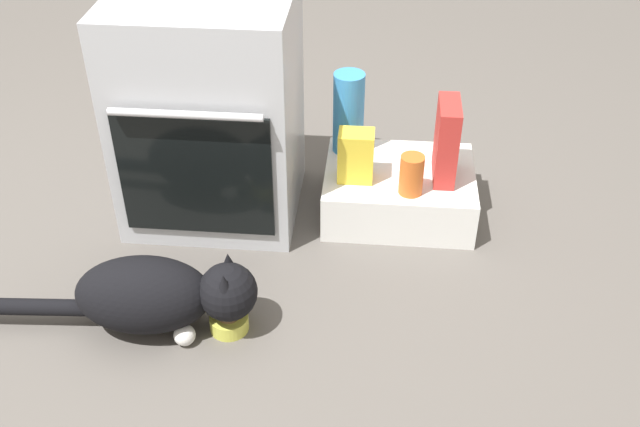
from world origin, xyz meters
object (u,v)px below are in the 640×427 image
oven (210,110)px  cat (158,295)px  sauce_jar (411,175)px  pantry_cabinet (399,191)px  snack_bag (356,156)px  water_bottle (348,113)px  cereal_box (446,141)px  food_bowl (229,321)px

oven → cat: bearing=-93.6°
oven → sauce_jar: oven is taller
pantry_cabinet → snack_bag: size_ratio=2.90×
oven → cat: (-0.04, -0.63, -0.26)m
sauce_jar → snack_bag: bearing=159.8°
water_bottle → cereal_box: (0.34, -0.15, -0.01)m
sauce_jar → water_bottle: bearing=131.3°
water_bottle → oven: bearing=-161.7°
pantry_cabinet → water_bottle: water_bottle is taller
pantry_cabinet → water_bottle: 0.33m
food_bowl → water_bottle: bearing=68.7°
sauce_jar → snack_bag: snack_bag is taller
cereal_box → snack_bag: 0.31m
sauce_jar → cat: bearing=-143.9°
oven → sauce_jar: bearing=-8.7°
cat → sauce_jar: 0.90m
water_bottle → cereal_box: size_ratio=1.07×
food_bowl → snack_bag: snack_bag is taller
sauce_jar → snack_bag: size_ratio=0.78×
cereal_box → snack_bag: bearing=-172.6°
oven → cat: 0.68m
food_bowl → water_bottle: 0.88m
oven → cat: size_ratio=0.94×
oven → water_bottle: oven is taller
food_bowl → cat: (-0.20, -0.01, 0.10)m
food_bowl → cat: size_ratio=0.14×
food_bowl → pantry_cabinet: bearing=52.6°
pantry_cabinet → cat: 0.96m
food_bowl → sauce_jar: sauce_jar is taller
cat → snack_bag: (0.54, 0.60, 0.13)m
sauce_jar → cereal_box: cereal_box is taller
snack_bag → water_bottle: bearing=101.3°
cereal_box → water_bottle: bearing=156.3°
oven → pantry_cabinet: size_ratio=1.50×
pantry_cabinet → cereal_box: cereal_box is taller
oven → cereal_box: oven is taller
oven → cereal_box: size_ratio=2.80×
water_bottle → snack_bag: water_bottle is taller
snack_bag → oven: bearing=176.0°
oven → water_bottle: 0.49m
oven → cereal_box: (0.80, 0.00, -0.08)m
oven → sauce_jar: 0.71m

